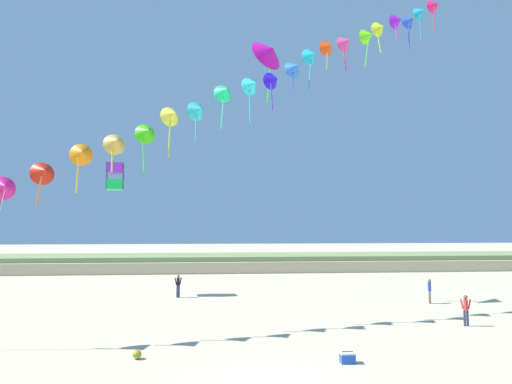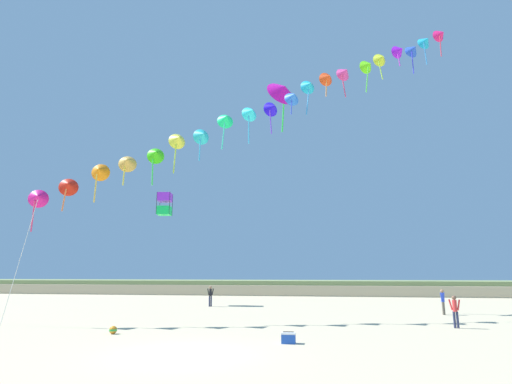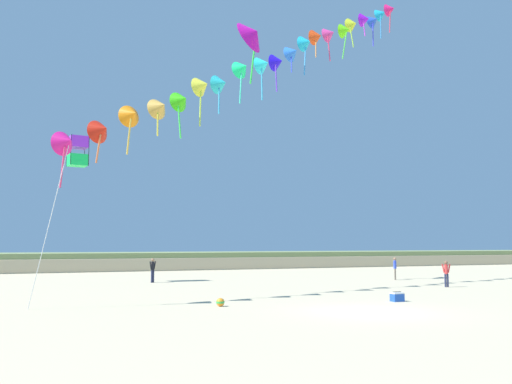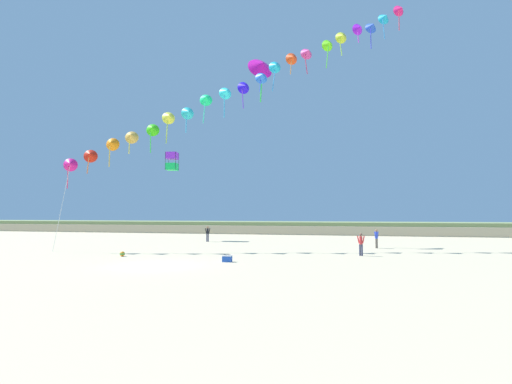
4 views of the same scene
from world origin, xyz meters
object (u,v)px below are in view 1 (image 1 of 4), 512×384
Objects in this scene: beach_ball at (137,355)px; person_near_right at (429,289)px; large_kite_mid_trail at (115,176)px; large_kite_low_lead at (269,52)px; beach_cooler at (347,358)px; person_near_left at (466,308)px; person_mid_center at (178,284)px.

person_near_right is at bearing 32.97° from beach_ball.
beach_ball is (4.79, -17.39, -9.07)m from large_kite_mid_trail.
large_kite_mid_trail reaches higher than person_near_right.
person_near_right is at bearing -14.18° from large_kite_mid_trail.
beach_cooler is (1.30, -14.70, -17.97)m from large_kite_low_lead.
large_kite_mid_trail is 3.66× the size of beach_cooler.
large_kite_low_lead is at bearing 137.28° from person_near_left.
beach_cooler is at bearing -84.93° from large_kite_low_lead.
beach_ball is at bearing -117.60° from large_kite_low_lead.
large_kite_low_lead is at bearing 95.07° from beach_cooler.
person_near_right is 20.47m from large_kite_low_lead.
large_kite_low_lead is (-9.55, 8.82, 17.24)m from person_near_left.
large_kite_low_lead is (6.65, -2.36, 17.20)m from person_mid_center.
large_kite_low_lead reaches higher than person_near_right.
large_kite_mid_trail reaches higher than person_near_left.
person_near_right is 21.42m from beach_ball.
person_near_right reaches higher than beach_cooler.
large_kite_mid_trail is at bearing 149.08° from person_near_left.
beach_cooler is at bearing -64.99° from person_mid_center.
beach_ball is (-8.32, 1.28, -0.03)m from beach_cooler.
person_near_left is at bearing -34.61° from person_mid_center.
large_kite_low_lead is at bearing -18.59° from large_kite_mid_trail.
person_near_left is 7.18m from person_near_right.
large_kite_mid_trail is (-22.75, 5.75, 8.27)m from person_near_right.
person_near_right is 0.33× the size of large_kite_low_lead.
person_near_right reaches higher than person_near_left.
person_near_left is 21.59m from large_kite_low_lead.
person_mid_center is at bearing 166.77° from person_near_right.
large_kite_mid_trail is at bearing 161.41° from large_kite_low_lead.
beach_cooler is at bearing -126.71° from person_near_right.
beach_cooler is (13.11, -18.67, -9.03)m from large_kite_mid_trail.
beach_cooler is (-9.64, -12.92, -0.76)m from person_near_right.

